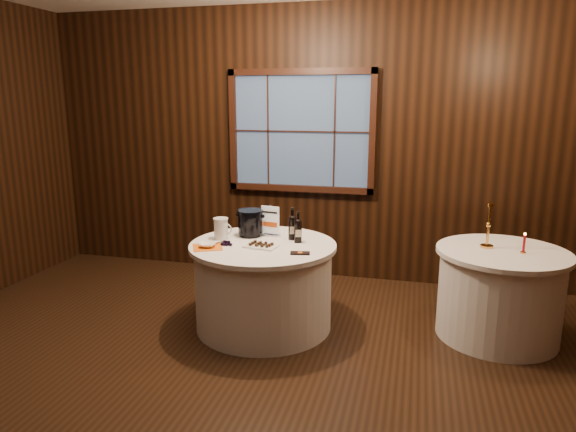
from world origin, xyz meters
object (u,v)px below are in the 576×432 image
(ice_bucket, at_px, (250,222))
(red_candle, at_px, (524,245))
(chocolate_plate, at_px, (261,245))
(chocolate_box, at_px, (300,253))
(glass_pitcher, at_px, (221,228))
(side_table, at_px, (499,293))
(cracker_bowl, at_px, (207,245))
(grape_bunch, at_px, (227,243))
(brass_candlestick, at_px, (488,232))
(sign_stand, at_px, (271,225))
(main_table, at_px, (263,285))
(port_bottle_left, at_px, (292,226))
(port_bottle_right, at_px, (298,229))

(ice_bucket, height_order, red_candle, ice_bucket)
(chocolate_plate, height_order, chocolate_box, chocolate_plate)
(glass_pitcher, xyz_separation_m, red_candle, (2.55, 0.20, -0.03))
(side_table, bearing_deg, chocolate_box, -162.27)
(chocolate_plate, height_order, red_candle, red_candle)
(side_table, distance_m, red_candle, 0.48)
(red_candle, bearing_deg, cracker_bowl, -169.41)
(chocolate_box, xyz_separation_m, grape_bunch, (-0.67, 0.09, 0.01))
(ice_bucket, height_order, brass_candlestick, brass_candlestick)
(sign_stand, distance_m, chocolate_box, 0.63)
(main_table, xyz_separation_m, glass_pitcher, (-0.41, 0.05, 0.48))
(chocolate_plate, bearing_deg, chocolate_box, -16.26)
(side_table, xyz_separation_m, brass_candlestick, (-0.13, 0.06, 0.52))
(red_candle, bearing_deg, side_table, 160.69)
(glass_pitcher, height_order, red_candle, glass_pitcher)
(glass_pitcher, distance_m, red_candle, 2.56)
(port_bottle_left, height_order, red_candle, port_bottle_left)
(ice_bucket, bearing_deg, chocolate_box, -37.26)
(side_table, height_order, port_bottle_left, port_bottle_left)
(chocolate_box, bearing_deg, brass_candlestick, 9.67)
(grape_bunch, height_order, glass_pitcher, glass_pitcher)
(red_candle, bearing_deg, sign_stand, 179.54)
(cracker_bowl, bearing_deg, grape_bunch, 38.34)
(ice_bucket, height_order, chocolate_plate, ice_bucket)
(port_bottle_right, bearing_deg, ice_bucket, 148.91)
(port_bottle_left, height_order, chocolate_plate, port_bottle_left)
(sign_stand, relative_size, port_bottle_left, 0.99)
(side_table, xyz_separation_m, red_candle, (0.14, -0.05, 0.45))
(glass_pitcher, xyz_separation_m, brass_candlestick, (2.28, 0.31, 0.04))
(main_table, relative_size, glass_pitcher, 6.63)
(red_candle, bearing_deg, ice_bucket, -179.09)
(ice_bucket, bearing_deg, chocolate_plate, -58.21)
(side_table, bearing_deg, brass_candlestick, 155.30)
(side_table, relative_size, port_bottle_right, 3.86)
(grape_bunch, bearing_deg, chocolate_box, -7.84)
(sign_stand, distance_m, port_bottle_right, 0.33)
(sign_stand, bearing_deg, chocolate_box, -41.55)
(brass_candlestick, height_order, red_candle, brass_candlestick)
(chocolate_plate, bearing_deg, port_bottle_right, 39.72)
(port_bottle_right, height_order, cracker_bowl, port_bottle_right)
(ice_bucket, distance_m, brass_candlestick, 2.06)
(port_bottle_right, height_order, brass_candlestick, brass_candlestick)
(grape_bunch, bearing_deg, cracker_bowl, -141.66)
(main_table, xyz_separation_m, cracker_bowl, (-0.42, -0.23, 0.40))
(chocolate_box, bearing_deg, chocolate_plate, 152.34)
(port_bottle_left, relative_size, red_candle, 1.69)
(main_table, height_order, cracker_bowl, cracker_bowl)
(main_table, height_order, brass_candlestick, brass_candlestick)
(brass_candlestick, bearing_deg, red_candle, -21.88)
(chocolate_box, distance_m, cracker_bowl, 0.80)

